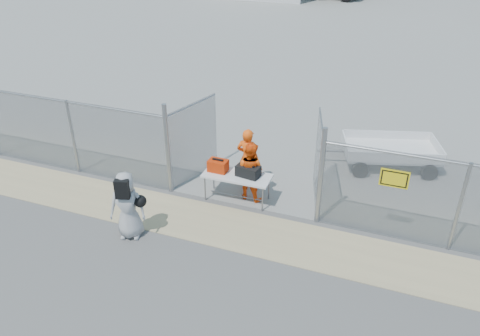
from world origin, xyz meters
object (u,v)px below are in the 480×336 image
at_px(folding_table, 237,187).
at_px(security_worker_left, 248,158).
at_px(utility_trailer, 390,153).
at_px(security_worker_right, 250,171).
at_px(visitor, 128,205).

height_order(folding_table, security_worker_left, security_worker_left).
relative_size(folding_table, utility_trailer, 0.50).
bearing_deg(security_worker_right, utility_trailer, -126.57).
bearing_deg(security_worker_right, visitor, 60.94).
height_order(security_worker_left, visitor, security_worker_left).
relative_size(security_worker_left, utility_trailer, 0.49).
height_order(security_worker_right, utility_trailer, security_worker_right).
relative_size(security_worker_right, utility_trailer, 0.46).
bearing_deg(security_worker_left, visitor, 62.64).
relative_size(folding_table, visitor, 1.06).
relative_size(folding_table, security_worker_right, 1.10).
relative_size(visitor, utility_trailer, 0.47).
distance_m(security_worker_right, visitor, 3.25).
bearing_deg(visitor, utility_trailer, 29.14).
distance_m(security_worker_left, utility_trailer, 4.38).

